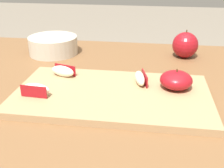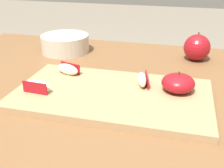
{
  "view_description": "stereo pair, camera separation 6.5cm",
  "coord_description": "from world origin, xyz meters",
  "px_view_note": "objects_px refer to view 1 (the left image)",
  "views": [
    {
      "loc": [
        0.12,
        -0.65,
        1.07
      ],
      "look_at": [
        0.04,
        -0.06,
        0.8
      ],
      "focal_mm": 45.07,
      "sensor_mm": 36.0,
      "label": 1
    },
    {
      "loc": [
        0.19,
        -0.64,
        1.07
      ],
      "look_at": [
        0.04,
        -0.06,
        0.8
      ],
      "focal_mm": 45.07,
      "sensor_mm": 36.0,
      "label": 2
    }
  ],
  "objects_px": {
    "cutting_board": "(112,95)",
    "apple_wedge_left": "(140,78)",
    "apple_wedge_right": "(63,71)",
    "whole_apple_red_delicious": "(185,45)",
    "apple_wedge_near_knife": "(36,90)",
    "ceramic_fruit_bowl": "(53,45)",
    "apple_half_skin_up": "(176,80)"
  },
  "relations": [
    {
      "from": "cutting_board",
      "to": "apple_wedge_near_knife",
      "type": "height_order",
      "value": "apple_wedge_near_knife"
    },
    {
      "from": "apple_wedge_left",
      "to": "whole_apple_red_delicious",
      "type": "xyz_separation_m",
      "value": [
        0.13,
        0.27,
        0.01
      ]
    },
    {
      "from": "whole_apple_red_delicious",
      "to": "ceramic_fruit_bowl",
      "type": "distance_m",
      "value": 0.44
    },
    {
      "from": "apple_wedge_left",
      "to": "ceramic_fruit_bowl",
      "type": "bearing_deg",
      "value": 141.71
    },
    {
      "from": "apple_wedge_right",
      "to": "ceramic_fruit_bowl",
      "type": "distance_m",
      "value": 0.25
    },
    {
      "from": "apple_wedge_near_knife",
      "to": "whole_apple_red_delicious",
      "type": "height_order",
      "value": "whole_apple_red_delicious"
    },
    {
      "from": "ceramic_fruit_bowl",
      "to": "apple_wedge_left",
      "type": "bearing_deg",
      "value": -38.29
    },
    {
      "from": "apple_wedge_left",
      "to": "ceramic_fruit_bowl",
      "type": "distance_m",
      "value": 0.39
    },
    {
      "from": "cutting_board",
      "to": "whole_apple_red_delicious",
      "type": "xyz_separation_m",
      "value": [
        0.2,
        0.32,
        0.03
      ]
    },
    {
      "from": "cutting_board",
      "to": "apple_half_skin_up",
      "type": "xyz_separation_m",
      "value": [
        0.15,
        0.04,
        0.03
      ]
    },
    {
      "from": "cutting_board",
      "to": "apple_wedge_near_knife",
      "type": "distance_m",
      "value": 0.18
    },
    {
      "from": "apple_wedge_right",
      "to": "ceramic_fruit_bowl",
      "type": "relative_size",
      "value": 0.42
    },
    {
      "from": "apple_half_skin_up",
      "to": "apple_wedge_left",
      "type": "height_order",
      "value": "apple_half_skin_up"
    },
    {
      "from": "cutting_board",
      "to": "apple_half_skin_up",
      "type": "relative_size",
      "value": 5.91
    },
    {
      "from": "apple_half_skin_up",
      "to": "apple_wedge_left",
      "type": "relative_size",
      "value": 1.12
    },
    {
      "from": "whole_apple_red_delicious",
      "to": "apple_wedge_near_knife",
      "type": "bearing_deg",
      "value": -134.82
    },
    {
      "from": "apple_wedge_right",
      "to": "ceramic_fruit_bowl",
      "type": "bearing_deg",
      "value": 114.79
    },
    {
      "from": "cutting_board",
      "to": "apple_wedge_right",
      "type": "height_order",
      "value": "apple_wedge_right"
    },
    {
      "from": "cutting_board",
      "to": "apple_half_skin_up",
      "type": "height_order",
      "value": "apple_half_skin_up"
    },
    {
      "from": "apple_half_skin_up",
      "to": "apple_wedge_near_knife",
      "type": "height_order",
      "value": "apple_half_skin_up"
    },
    {
      "from": "cutting_board",
      "to": "apple_wedge_near_knife",
      "type": "relative_size",
      "value": 6.81
    },
    {
      "from": "apple_half_skin_up",
      "to": "whole_apple_red_delicious",
      "type": "xyz_separation_m",
      "value": [
        0.05,
        0.28,
        0.0
      ]
    },
    {
      "from": "apple_half_skin_up",
      "to": "ceramic_fruit_bowl",
      "type": "relative_size",
      "value": 0.47
    },
    {
      "from": "apple_wedge_near_knife",
      "to": "ceramic_fruit_bowl",
      "type": "xyz_separation_m",
      "value": [
        -0.08,
        0.34,
        0.0
      ]
    },
    {
      "from": "apple_wedge_near_knife",
      "to": "apple_wedge_left",
      "type": "height_order",
      "value": "same"
    },
    {
      "from": "apple_wedge_near_knife",
      "to": "cutting_board",
      "type": "bearing_deg",
      "value": 14.26
    },
    {
      "from": "apple_wedge_right",
      "to": "whole_apple_red_delicious",
      "type": "bearing_deg",
      "value": 36.6
    },
    {
      "from": "cutting_board",
      "to": "apple_wedge_left",
      "type": "distance_m",
      "value": 0.09
    },
    {
      "from": "apple_wedge_near_knife",
      "to": "apple_wedge_right",
      "type": "relative_size",
      "value": 0.97
    },
    {
      "from": "apple_wedge_right",
      "to": "whole_apple_red_delicious",
      "type": "xyz_separation_m",
      "value": [
        0.34,
        0.25,
        0.01
      ]
    },
    {
      "from": "apple_half_skin_up",
      "to": "cutting_board",
      "type": "bearing_deg",
      "value": -164.47
    },
    {
      "from": "apple_wedge_left",
      "to": "whole_apple_red_delicious",
      "type": "relative_size",
      "value": 0.76
    }
  ]
}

